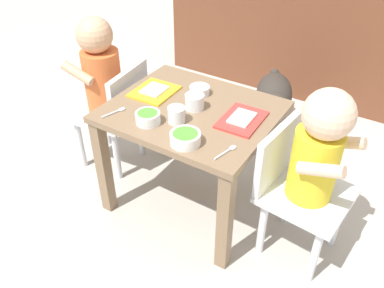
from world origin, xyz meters
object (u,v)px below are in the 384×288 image
at_px(seated_child_right, 313,157).
at_px(water_cup_left, 195,103).
at_px(dining_table, 192,128).
at_px(food_tray_left, 154,91).
at_px(food_tray_right, 242,119).
at_px(spoon_by_right_tray, 116,111).
at_px(cereal_bowl_right_side, 200,90).
at_px(seated_child_left, 104,79).
at_px(water_cup_right, 177,116).
at_px(cereal_bowl_left_side, 185,138).
at_px(dog, 274,98).
at_px(veggie_bowl_near, 148,117).
at_px(spoon_by_left_tray, 228,151).

relative_size(seated_child_right, water_cup_left, 9.70).
height_order(dining_table, food_tray_left, food_tray_left).
height_order(food_tray_right, spoon_by_right_tray, food_tray_right).
distance_m(food_tray_left, cereal_bowl_right_side, 0.18).
height_order(cereal_bowl_right_side, spoon_by_right_tray, cereal_bowl_right_side).
distance_m(food_tray_left, food_tray_right, 0.38).
bearing_deg(seated_child_left, dining_table, -4.46).
relative_size(dining_table, water_cup_left, 8.56).
bearing_deg(water_cup_right, cereal_bowl_left_side, -44.76).
xyz_separation_m(dog, water_cup_left, (-0.07, -0.64, 0.27)).
xyz_separation_m(veggie_bowl_near, spoon_by_left_tray, (0.31, 0.00, -0.02)).
bearing_deg(water_cup_left, spoon_by_left_tray, -36.38).
height_order(seated_child_left, food_tray_left, seated_child_left).
bearing_deg(food_tray_left, seated_child_left, 177.95).
xyz_separation_m(dining_table, food_tray_right, (0.19, 0.03, 0.09)).
distance_m(seated_child_right, water_cup_right, 0.47).
relative_size(water_cup_left, cereal_bowl_left_side, 0.70).
distance_m(seated_child_left, dog, 0.84).
xyz_separation_m(water_cup_right, veggie_bowl_near, (-0.08, -0.06, -0.00)).
xyz_separation_m(dining_table, food_tray_left, (-0.19, 0.03, 0.09)).
bearing_deg(seated_child_right, dining_table, 178.83).
bearing_deg(food_tray_left, cereal_bowl_left_side, -37.44).
height_order(food_tray_left, food_tray_right, same).
height_order(seated_child_left, spoon_by_left_tray, seated_child_left).
distance_m(cereal_bowl_left_side, spoon_by_right_tray, 0.32).
height_order(seated_child_left, spoon_by_right_tray, seated_child_left).
bearing_deg(water_cup_left, seated_child_left, 176.59).
bearing_deg(cereal_bowl_left_side, spoon_by_right_tray, 175.22).
bearing_deg(veggie_bowl_near, water_cup_left, 62.54).
distance_m(water_cup_right, spoon_by_right_tray, 0.23).
xyz_separation_m(water_cup_left, spoon_by_left_tray, (0.22, -0.17, -0.02)).
bearing_deg(cereal_bowl_left_side, seated_child_right, 26.47).
distance_m(dining_table, veggie_bowl_near, 0.21).
distance_m(food_tray_left, water_cup_right, 0.23).
xyz_separation_m(dining_table, water_cup_left, (0.01, 0.01, 0.11)).
xyz_separation_m(seated_child_right, water_cup_left, (-0.45, 0.02, 0.05)).
distance_m(water_cup_right, cereal_bowl_right_side, 0.21).
distance_m(water_cup_left, water_cup_right, 0.11).
height_order(veggie_bowl_near, cereal_bowl_right_side, veggie_bowl_near).
xyz_separation_m(seated_child_right, cereal_bowl_right_side, (-0.49, 0.12, 0.04)).
relative_size(seated_child_right, spoon_by_right_tray, 6.86).
height_order(water_cup_right, spoon_by_left_tray, water_cup_right).
relative_size(seated_child_left, water_cup_right, 11.34).
bearing_deg(spoon_by_left_tray, food_tray_left, 156.36).
bearing_deg(water_cup_right, cereal_bowl_right_side, 100.25).
relative_size(food_tray_right, water_cup_right, 3.07).
xyz_separation_m(food_tray_right, cereal_bowl_left_side, (-0.09, -0.22, 0.02)).
relative_size(water_cup_right, veggie_bowl_near, 0.71).
bearing_deg(spoon_by_right_tray, dog, 69.78).
bearing_deg(dining_table, water_cup_right, -87.82).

